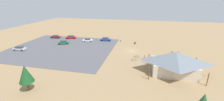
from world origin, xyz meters
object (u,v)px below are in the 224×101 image
Objects in this scene: bicycle_purple_lone_west at (144,57)px; pine_center at (25,74)px; bicycle_green_by_bin at (134,60)px; bicycle_teal_yard_front at (137,57)px; car_green_by_curb at (63,42)px; bike_pavilion at (175,62)px; bicycle_blue_edge_north at (179,54)px; bicycle_silver_yard_center at (172,52)px; lot_sign at (121,42)px; visitor_at_bikes at (169,54)px; bicycle_white_back_row at (152,59)px; car_red_far_end at (71,37)px; car_blue_front_row at (106,39)px; car_maroon_inner_stall at (56,37)px; bicycle_orange_lone_east at (178,53)px; car_white_aisle_side at (88,40)px; trash_bin at (135,43)px; bicycle_yellow_edge_south at (184,57)px.

pine_center is at bearing 45.25° from bicycle_purple_lone_west.
bicycle_green_by_bin is 1.04× the size of bicycle_teal_yard_front.
car_green_by_curb is at bearing -20.42° from bicycle_green_by_bin.
bicycle_purple_lone_west is at bearing -49.58° from bike_pavilion.
bike_pavilion is at bearing 74.42° from bicycle_blue_edge_north.
bicycle_purple_lone_west is 0.89× the size of bicycle_silver_yard_center.
visitor_at_bikes is at bearing 155.17° from lot_sign.
bicycle_white_back_row is 40.92m from car_red_far_end.
bicycle_green_by_bin is at bearing 17.15° from bicycle_white_back_row.
car_red_far_end is at bearing -12.08° from lot_sign.
bicycle_teal_yard_front is 22.61m from car_blue_front_row.
car_maroon_inner_stall reaches higher than bicycle_white_back_row.
bicycle_silver_yard_center is 1.89m from bicycle_orange_lone_east.
bicycle_white_back_row is at bearing 150.25° from car_white_aisle_side.
bike_pavilion is 39.55m from car_white_aisle_side.
trash_bin reaches higher than bicycle_yellow_edge_south.
trash_bin reaches higher than bicycle_white_back_row.
car_green_by_curb is (44.47, -1.40, 0.41)m from bicycle_orange_lone_east.
trash_bin is at bearing -36.93° from bicycle_yellow_edge_south.
bicycle_blue_edge_north is 16.29m from bicycle_green_by_bin.
car_green_by_curb reaches higher than bicycle_white_back_row.
pine_center is 44.58m from bicycle_blue_edge_north.
pine_center is (13.37, 35.15, 2.50)m from lot_sign.
bicycle_purple_lone_west is 45.19m from car_maroon_inner_stall.
lot_sign is 1.29× the size of visitor_at_bikes.
car_white_aisle_side is at bearing -145.50° from car_green_by_curb.
car_maroon_inner_stall is (44.27, -17.74, 0.37)m from bicycle_white_back_row.
bicycle_purple_lone_west is 38.39m from car_red_far_end.
trash_bin is 0.20× the size of car_maroon_inner_stall.
pine_center reaches higher than bicycle_teal_yard_front.
car_white_aisle_side is (24.80, -14.10, 0.35)m from bicycle_purple_lone_west.
lot_sign is 22.09m from bicycle_blue_edge_north.
bicycle_green_by_bin is at bearing 153.63° from car_maroon_inner_stall.
bicycle_silver_yard_center is at bearing 159.05° from car_blue_front_row.
bicycle_teal_yard_front is at bearing 121.85° from lot_sign.
car_blue_front_row reaches higher than bicycle_silver_yard_center.
bicycle_white_back_row is at bearing 40.84° from visitor_at_bikes.
lot_sign is 0.48× the size of car_green_by_curb.
bicycle_blue_edge_north is 0.83× the size of visitor_at_bikes.
lot_sign is 1.42× the size of bicycle_yellow_edge_south.
car_blue_front_row reaches higher than bicycle_orange_lone_east.
car_maroon_inner_stall is at bearing -21.83° from bicycle_white_back_row.
bicycle_blue_edge_north is (-20.95, 6.92, -1.04)m from lot_sign.
car_maroon_inner_stall is (49.51, -25.13, -2.54)m from bike_pavilion.
bicycle_silver_yard_center is 0.39× the size of car_green_by_curb.
bicycle_green_by_bin is at bearing 43.71° from bicycle_purple_lone_west.
bike_pavilion is at bearing 66.88° from bicycle_yellow_edge_south.
car_blue_front_row is at bearing -45.97° from bike_pavilion.
lot_sign is 19.48m from visitor_at_bikes.
lot_sign is at bearing -58.15° from bicycle_teal_yard_front.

